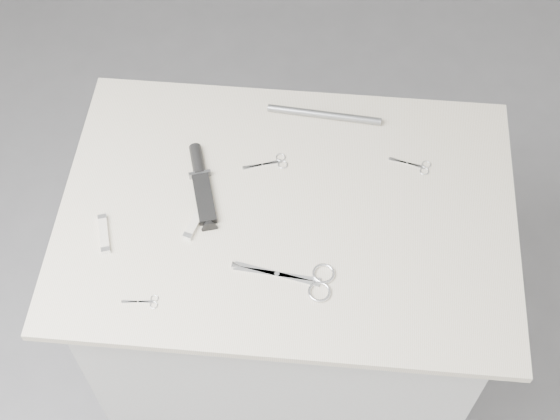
# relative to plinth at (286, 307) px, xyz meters

# --- Properties ---
(ground) EXTENTS (4.00, 4.00, 0.01)m
(ground) POSITION_rel_plinth_xyz_m (0.00, 0.00, -0.46)
(ground) COLOR gray
(ground) RESTS_ON ground
(plinth) EXTENTS (0.90, 0.60, 0.90)m
(plinth) POSITION_rel_plinth_xyz_m (0.00, 0.00, 0.00)
(plinth) COLOR silver
(plinth) RESTS_ON ground
(display_board) EXTENTS (1.00, 0.70, 0.02)m
(display_board) POSITION_rel_plinth_xyz_m (0.00, 0.00, 0.46)
(display_board) COLOR beige
(display_board) RESTS_ON plinth
(large_shears) EXTENTS (0.21, 0.09, 0.01)m
(large_shears) POSITION_rel_plinth_xyz_m (0.05, -0.17, 0.47)
(large_shears) COLOR white
(large_shears) RESTS_ON display_board
(embroidery_scissors_a) EXTENTS (0.10, 0.06, 0.00)m
(embroidery_scissors_a) POSITION_rel_plinth_xyz_m (-0.05, 0.12, 0.47)
(embroidery_scissors_a) COLOR white
(embroidery_scissors_a) RESTS_ON display_board
(embroidery_scissors_b) EXTENTS (0.10, 0.05, 0.00)m
(embroidery_scissors_b) POSITION_rel_plinth_xyz_m (0.28, 0.14, 0.47)
(embroidery_scissors_b) COLOR white
(embroidery_scissors_b) RESTS_ON display_board
(tiny_scissors) EXTENTS (0.07, 0.03, 0.00)m
(tiny_scissors) POSITION_rel_plinth_xyz_m (-0.27, -0.25, 0.47)
(tiny_scissors) COLOR white
(tiny_scissors) RESTS_ON display_board
(sheathed_knife) EXTENTS (0.09, 0.21, 0.03)m
(sheathed_knife) POSITION_rel_plinth_xyz_m (-0.20, 0.05, 0.48)
(sheathed_knife) COLOR black
(sheathed_knife) RESTS_ON display_board
(pocket_knife_a) EXTENTS (0.05, 0.10, 0.01)m
(pocket_knife_a) POSITION_rel_plinth_xyz_m (-0.39, -0.10, 0.48)
(pocket_knife_a) COLOR silver
(pocket_knife_a) RESTS_ON display_board
(pocket_knife_b) EXTENTS (0.05, 0.10, 0.01)m
(pocket_knife_b) POSITION_rel_plinth_xyz_m (-0.19, -0.05, 0.48)
(pocket_knife_b) COLOR silver
(pocket_knife_b) RESTS_ON display_board
(metal_rail) EXTENTS (0.27, 0.04, 0.02)m
(metal_rail) POSITION_rel_plinth_xyz_m (0.06, 0.27, 0.48)
(metal_rail) COLOR gray
(metal_rail) RESTS_ON display_board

